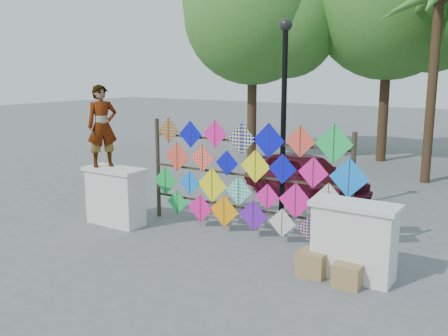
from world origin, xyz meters
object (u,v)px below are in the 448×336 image
(kite_rack, at_px, (247,178))
(vendor_woman, at_px, (102,126))
(lamppost, at_px, (284,102))
(sedan, at_px, (305,176))

(kite_rack, relative_size, vendor_woman, 2.78)
(vendor_woman, relative_size, lamppost, 0.40)
(kite_rack, relative_size, sedan, 1.37)
(kite_rack, bearing_deg, sedan, 93.88)
(lamppost, bearing_deg, sedan, 100.55)
(vendor_woman, distance_m, lamppost, 4.01)
(kite_rack, bearing_deg, vendor_woman, -163.43)
(sedan, xyz_separation_m, lamppost, (0.41, -2.20, 2.07))
(vendor_woman, bearing_deg, sedan, -2.37)
(sedan, height_order, lamppost, lamppost)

